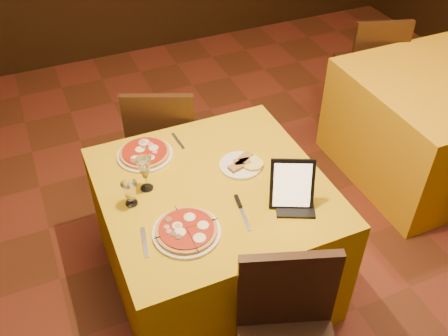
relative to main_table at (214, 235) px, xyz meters
name	(u,v)px	position (x,y,z in m)	size (l,w,h in m)	color
floor	(298,333)	(0.28, -0.52, -0.38)	(6.00, 7.00, 0.01)	#5E2D19
main_table	(214,235)	(0.00, 0.00, 0.00)	(1.10, 1.10, 0.75)	gold
side_table	(431,126)	(1.79, 0.34, 0.00)	(1.10, 1.10, 0.75)	#E3A30E
chair_main_far	(165,139)	(0.00, 0.83, 0.08)	(0.47, 0.47, 0.91)	black
chair_side_far	(366,65)	(1.79, 1.13, 0.08)	(0.37, 0.37, 0.91)	black
pizza_near	(187,231)	(-0.23, -0.25, 0.39)	(0.31, 0.31, 0.03)	white
pizza_far	(145,154)	(-0.25, 0.36, 0.39)	(0.30, 0.30, 0.03)	white
cutlet_dish	(241,164)	(0.18, 0.08, 0.39)	(0.22, 0.22, 0.03)	white
wine_glass	(145,174)	(-0.31, 0.11, 0.47)	(0.08, 0.08, 0.19)	#B9BF6D
water_glass	(130,194)	(-0.41, 0.03, 0.44)	(0.06, 0.06, 0.13)	silver
tablet	(292,184)	(0.29, -0.26, 0.49)	(0.21, 0.02, 0.24)	black
knife	(243,214)	(0.05, -0.25, 0.38)	(0.21, 0.02, 0.01)	#BCBBC2
fork_near	(145,242)	(-0.42, -0.23, 0.38)	(0.18, 0.02, 0.01)	#BAB9C1
fork_far	(178,141)	(-0.04, 0.41, 0.38)	(0.16, 0.02, 0.01)	silver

